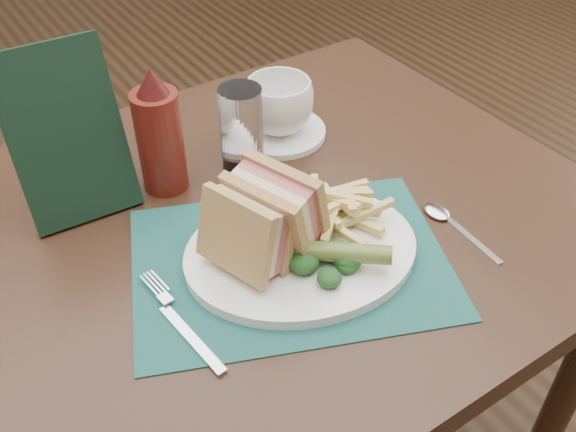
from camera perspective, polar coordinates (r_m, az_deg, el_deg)
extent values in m
plane|color=black|center=(1.75, -10.13, -9.82)|extent=(7.00, 7.00, 0.00)
cube|color=#174944|center=(0.82, 0.19, -4.08)|extent=(0.47, 0.41, 0.00)
cylinder|color=#4C6125|center=(0.77, 4.80, -3.24)|extent=(0.11, 0.10, 0.03)
cylinder|color=white|center=(1.05, -0.78, 7.51)|extent=(0.16, 0.16, 0.01)
imported|color=white|center=(1.02, -0.81, 9.78)|extent=(0.13, 0.13, 0.09)
cylinder|color=silver|center=(0.94, -4.14, 7.72)|extent=(0.07, 0.07, 0.13)
cube|color=black|center=(0.88, -19.08, 6.80)|extent=(0.15, 0.10, 0.23)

